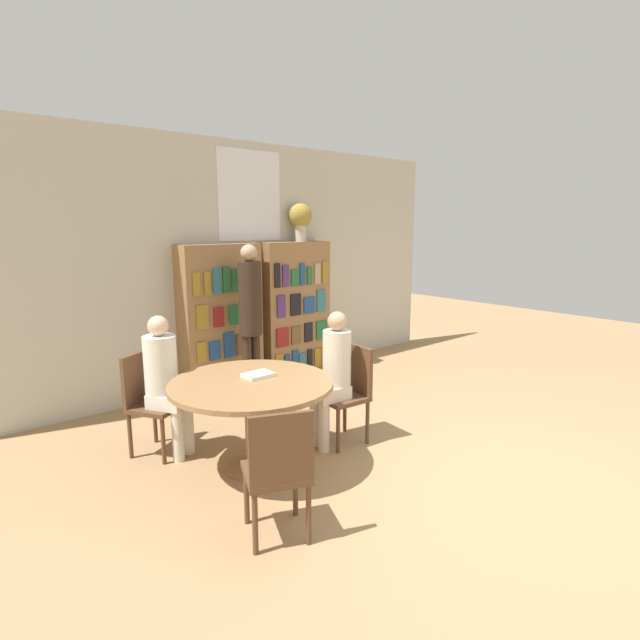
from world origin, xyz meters
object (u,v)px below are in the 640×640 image
object	(u,v)px
bookshelf_left	(221,319)
chair_left_side	(149,398)
reading_table	(252,395)
seated_reader_right	(333,371)
flower_vase	(301,218)
chair_near_camera	(278,468)
bookshelf_right	(295,309)
librarian_standing	(250,308)
seated_reader_left	(165,377)
chair_far_side	(348,388)

from	to	relation	value
bookshelf_left	chair_left_side	distance (m)	1.77
reading_table	seated_reader_right	xyz separation A→B (m)	(0.82, -0.08, 0.06)
flower_vase	chair_left_side	world-z (taller)	flower_vase
bookshelf_left	flower_vase	bearing A→B (deg)	0.22
chair_near_camera	bookshelf_right	bearing A→B (deg)	74.20
seated_reader_right	librarian_standing	xyz separation A→B (m)	(0.12, 1.53, 0.37)
chair_left_side	librarian_standing	xyz separation A→B (m)	(1.44, 0.59, 0.57)
bookshelf_left	reading_table	bearing A→B (deg)	-113.14
chair_near_camera	chair_left_side	bearing A→B (deg)	117.00
seated_reader_left	seated_reader_right	distance (m)	1.46
bookshelf_left	chair_left_side	xyz separation A→B (m)	(-1.34, -1.09, -0.38)
reading_table	bookshelf_right	bearing A→B (deg)	45.03
seated_reader_left	librarian_standing	size ratio (longest dim) A/B	0.70
seated_reader_left	librarian_standing	world-z (taller)	librarian_standing
flower_vase	chair_near_camera	world-z (taller)	flower_vase
bookshelf_right	librarian_standing	size ratio (longest dim) A/B	1.00
flower_vase	seated_reader_left	size ratio (longest dim) A/B	0.40
seated_reader_right	reading_table	bearing A→B (deg)	90.00
reading_table	chair_left_side	bearing A→B (deg)	120.51
chair_left_side	chair_far_side	size ratio (longest dim) A/B	1.00
flower_vase	reading_table	bearing A→B (deg)	-136.57
chair_near_camera	librarian_standing	distance (m)	2.78
bookshelf_left	chair_far_side	xyz separation A→B (m)	(0.16, -2.05, -0.38)
flower_vase	librarian_standing	xyz separation A→B (m)	(-1.13, -0.51, -1.00)
flower_vase	chair_far_side	xyz separation A→B (m)	(-1.07, -2.05, -1.58)
seated_reader_right	bookshelf_right	bearing A→B (deg)	-23.69
chair_left_side	chair_far_side	xyz separation A→B (m)	(1.51, -0.96, 0.00)
chair_near_camera	chair_far_side	bearing A→B (deg)	54.00
bookshelf_right	flower_vase	world-z (taller)	flower_vase
bookshelf_right	seated_reader_left	bearing A→B (deg)	-152.32
librarian_standing	bookshelf_left	bearing A→B (deg)	101.07
bookshelf_right	librarian_standing	distance (m)	1.15
bookshelf_left	chair_left_side	size ratio (longest dim) A/B	1.97
bookshelf_right	seated_reader_right	bearing A→B (deg)	-119.17
chair_near_camera	bookshelf_left	bearing A→B (deg)	90.24
bookshelf_left	reading_table	size ratio (longest dim) A/B	1.34
bookshelf_right	chair_near_camera	bearing A→B (deg)	-129.29
seated_reader_left	seated_reader_right	size ratio (longest dim) A/B	1.00
bookshelf_left	reading_table	distance (m)	2.13
bookshelf_right	reading_table	distance (m)	2.77
bookshelf_left	flower_vase	xyz separation A→B (m)	(1.23, 0.00, 1.19)
bookshelf_right	seated_reader_left	distance (m)	2.68
reading_table	chair_far_side	distance (m)	1.01
bookshelf_right	seated_reader_left	world-z (taller)	bookshelf_right
reading_table	seated_reader_right	bearing A→B (deg)	-5.49
reading_table	chair_near_camera	world-z (taller)	chair_near_camera
chair_near_camera	seated_reader_left	size ratio (longest dim) A/B	0.72
reading_table	seated_reader_left	distance (m)	0.83
bookshelf_right	chair_near_camera	size ratio (longest dim) A/B	1.97
chair_far_side	reading_table	bearing A→B (deg)	90.00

